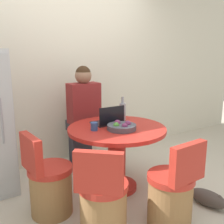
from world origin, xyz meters
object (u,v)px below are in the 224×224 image
cat (207,197)px  bottle (123,111)px  dining_table (117,145)px  chair_near_left_corner (103,205)px  person_seated (83,112)px  fruit_bowl (122,127)px  chair_near_camera (172,196)px  chair_left_side (49,186)px  laptop (108,120)px

cat → bottle: bearing=7.4°
dining_table → bottle: bearing=43.5°
chair_near_left_corner → person_seated: 1.53m
fruit_bowl → chair_near_camera: bearing=-85.0°
person_seated → cat: person_seated is taller
cat → chair_near_left_corner: bearing=67.9°
chair_near_left_corner → person_seated: bearing=-68.4°
chair_near_left_corner → chair_near_camera: same height
chair_left_side → laptop: 0.95m
chair_left_side → cat: 1.58m
chair_left_side → person_seated: size_ratio=0.60×
person_seated → bottle: 0.62m
dining_table → chair_near_left_corner: chair_near_left_corner is taller
dining_table → chair_near_left_corner: (-0.54, -0.61, -0.23)m
fruit_bowl → chair_left_side: bearing=177.1°
dining_table → cat: size_ratio=2.12×
chair_near_left_corner → cat: (1.12, -0.17, -0.20)m
chair_near_camera → cat: chair_near_camera is taller
dining_table → bottle: bottle is taller
fruit_bowl → cat: (0.59, -0.67, -0.68)m
dining_table → chair_near_camera: 0.84m
chair_near_camera → person_seated: bearing=-90.1°
chair_near_camera → bottle: (0.16, 1.01, 0.55)m
chair_left_side → fruit_bowl: (0.80, -0.04, 0.47)m
chair_near_left_corner → bottle: (0.75, 0.81, 0.55)m
chair_near_left_corner → chair_left_side: size_ratio=1.00×
person_seated → laptop: (0.03, -0.60, 0.02)m
bottle → chair_near_camera: bearing=-99.0°
fruit_bowl → cat: size_ratio=0.61×
dining_table → chair_near_camera: chair_near_camera is taller
fruit_bowl → person_seated: bearing=92.2°
dining_table → person_seated: 0.80m
person_seated → chair_near_left_corner: bearing=70.2°
chair_left_side → laptop: bearing=-79.1°
dining_table → bottle: (0.21, 0.20, 0.32)m
person_seated → laptop: person_seated is taller
chair_near_left_corner → bottle: 1.23m
dining_table → laptop: 0.30m
chair_near_left_corner → cat: bearing=-147.4°
chair_near_camera → laptop: (-0.07, 0.96, 0.48)m
chair_left_side → cat: bearing=-121.9°
chair_left_side → bottle: bearing=-80.0°
laptop → fruit_bowl: 0.26m
person_seated → laptop: 0.61m
dining_table → chair_near_left_corner: size_ratio=1.32×
chair_near_camera → cat: bearing=179.5°
chair_left_side → cat: chair_left_side is taller
person_seated → chair_near_camera: bearing=93.5°
chair_near_left_corner → chair_near_camera: (0.59, -0.20, 0.00)m
chair_near_left_corner → person_seated: person_seated is taller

